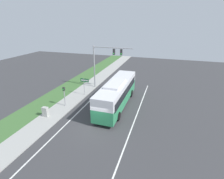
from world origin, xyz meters
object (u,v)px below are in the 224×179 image
object	(u,v)px
bus	(117,92)
street_sign	(84,83)
signal_gantry	(105,59)
utility_cabinet	(45,112)
pedestrian_signal	(64,94)

from	to	relation	value
bus	street_sign	distance (m)	5.96
signal_gantry	utility_cabinet	xyz separation A→B (m)	(-3.57, -11.07, -4.39)
street_sign	utility_cabinet	size ratio (longest dim) A/B	2.37
utility_cabinet	pedestrian_signal	bearing A→B (deg)	76.89
bus	signal_gantry	bearing A→B (deg)	123.91
signal_gantry	pedestrian_signal	distance (m)	9.01
bus	street_sign	bearing A→B (deg)	162.33
street_sign	signal_gantry	bearing A→B (deg)	62.32
street_sign	utility_cabinet	distance (m)	7.63
bus	pedestrian_signal	xyz separation A→B (m)	(-6.56, -2.39, -0.09)
pedestrian_signal	utility_cabinet	world-z (taller)	pedestrian_signal
signal_gantry	pedestrian_signal	bearing A→B (deg)	-109.69
signal_gantry	street_sign	world-z (taller)	signal_gantry
bus	pedestrian_signal	distance (m)	6.98
bus	utility_cabinet	bearing A→B (deg)	-142.82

